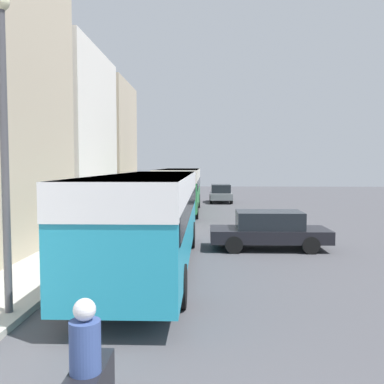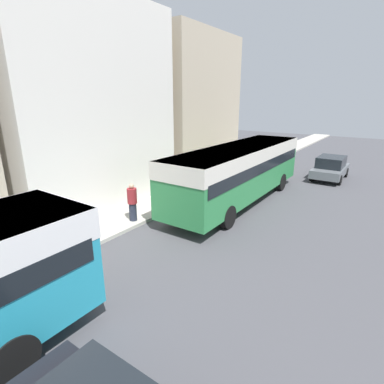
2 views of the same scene
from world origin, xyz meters
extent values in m
cube|color=silver|center=(-9.20, 21.43, 4.82)|extent=(6.00, 8.57, 9.65)
cube|color=#BCAD93|center=(-9.10, 30.32, 4.76)|extent=(5.80, 7.50, 9.51)
cylinder|color=black|center=(-0.80, 13.74, 0.50)|extent=(0.28, 1.00, 1.00)
cube|color=#2D8447|center=(-1.99, 25.78, 1.71)|extent=(2.54, 10.75, 2.43)
cube|color=silver|center=(-1.99, 25.78, 2.56)|extent=(2.56, 10.80, 0.73)
cube|color=black|center=(-1.99, 25.78, 2.02)|extent=(2.59, 10.32, 0.53)
cylinder|color=black|center=(-3.16, 29.11, 0.50)|extent=(0.28, 1.00, 1.00)
cylinder|color=black|center=(-0.83, 29.11, 0.50)|extent=(0.28, 1.00, 1.00)
cylinder|color=black|center=(-3.16, 22.44, 0.50)|extent=(0.28, 1.00, 1.00)
cylinder|color=black|center=(-0.83, 22.44, 0.50)|extent=(0.28, 1.00, 1.00)
cube|color=slate|center=(1.02, 33.55, 0.58)|extent=(1.81, 3.99, 0.52)
cube|color=black|center=(1.02, 33.55, 1.19)|extent=(1.59, 2.19, 0.69)
cylinder|color=black|center=(1.85, 32.31, 0.32)|extent=(0.22, 0.64, 0.64)
cylinder|color=black|center=(0.19, 32.31, 0.32)|extent=(0.22, 0.64, 0.64)
cylinder|color=black|center=(1.85, 34.79, 0.32)|extent=(0.22, 0.64, 0.64)
cylinder|color=black|center=(0.19, 34.79, 0.32)|extent=(0.22, 0.64, 0.64)
cylinder|color=#232838|center=(-5.61, 31.08, 0.55)|extent=(0.31, 0.31, 0.79)
cylinder|color=black|center=(-5.61, 31.08, 1.27)|extent=(0.39, 0.39, 0.66)
sphere|color=tan|center=(-5.61, 31.08, 1.71)|extent=(0.21, 0.21, 0.21)
cylinder|color=#232838|center=(-4.45, 20.52, 0.54)|extent=(0.33, 0.33, 0.79)
cylinder|color=maroon|center=(-4.45, 20.52, 1.27)|extent=(0.41, 0.41, 0.66)
sphere|color=tan|center=(-4.45, 20.52, 1.70)|extent=(0.21, 0.21, 0.21)
camera|label=1|loc=(-0.22, -2.76, 3.24)|focal=40.00mm
camera|label=2|loc=(4.56, 12.00, 5.24)|focal=28.00mm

